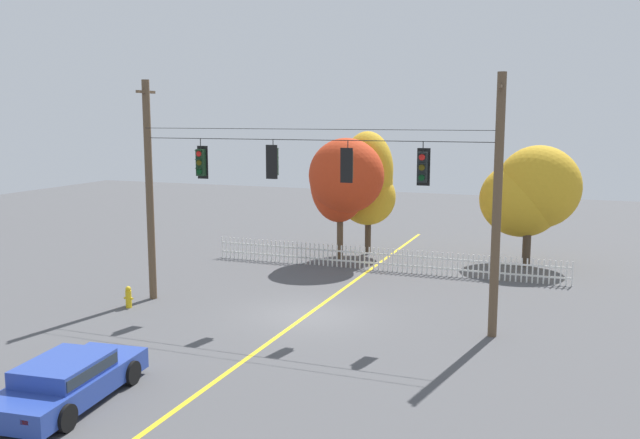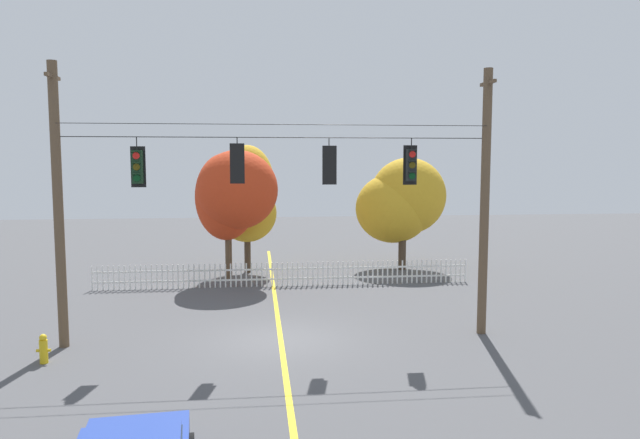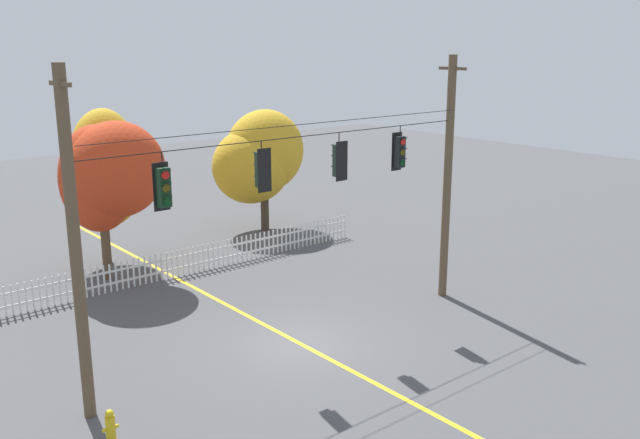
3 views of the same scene
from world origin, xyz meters
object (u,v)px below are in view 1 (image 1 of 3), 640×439
traffic_signal_eastbound_side (273,162)px  fire_hydrant (129,297)px  traffic_signal_westbound_side (348,165)px  autumn_maple_mid (366,182)px  autumn_maple_near_fence (343,178)px  traffic_signal_northbound_primary (201,162)px  parked_car (68,379)px  traffic_signal_northbound_secondary (423,167)px  autumn_oak_far_east (530,193)px

traffic_signal_eastbound_side → fire_hydrant: size_ratio=1.68×
traffic_signal_westbound_side → autumn_maple_mid: bearing=103.9°
traffic_signal_eastbound_side → autumn_maple_near_fence: bearing=93.3°
traffic_signal_northbound_primary → parked_car: bearing=-80.8°
traffic_signal_westbound_side → traffic_signal_northbound_secondary: (2.55, 0.02, -0.00)m
autumn_maple_mid → traffic_signal_westbound_side: bearing=-76.1°
traffic_signal_eastbound_side → traffic_signal_westbound_side: (2.76, 0.00, -0.05)m
traffic_signal_northbound_primary → traffic_signal_northbound_secondary: same height
autumn_maple_near_fence → parked_car: autumn_maple_near_fence is taller
traffic_signal_eastbound_side → fire_hydrant: traffic_signal_eastbound_side is taller
traffic_signal_westbound_side → traffic_signal_northbound_primary: bearing=179.8°
autumn_maple_mid → traffic_signal_eastbound_side: bearing=-90.2°
autumn_maple_near_fence → autumn_maple_mid: (0.56, 1.95, -0.34)m
autumn_maple_mid → parked_car: autumn_maple_mid is taller
parked_car → traffic_signal_northbound_secondary: bearing=53.3°
autumn_maple_near_fence → traffic_signal_eastbound_side: bearing=-86.7°
traffic_signal_northbound_secondary → autumn_maple_mid: bearing=115.6°
traffic_signal_westbound_side → autumn_maple_mid: autumn_maple_mid is taller
traffic_signal_northbound_primary → autumn_maple_mid: (2.94, 11.00, -1.62)m
autumn_maple_near_fence → autumn_oak_far_east: bearing=16.9°
autumn_oak_far_east → autumn_maple_near_fence: bearing=-163.1°
traffic_signal_eastbound_side → autumn_oak_far_east: size_ratio=0.24×
traffic_signal_northbound_secondary → autumn_oak_far_east: size_ratio=0.25×
traffic_signal_northbound_primary → autumn_maple_mid: size_ratio=0.24×
fire_hydrant → traffic_signal_northbound_secondary: bearing=7.8°
parked_car → traffic_signal_westbound_side: bearing=65.0°
fire_hydrant → traffic_signal_westbound_side: bearing=10.1°
traffic_signal_westbound_side → fire_hydrant: size_ratio=1.73×
traffic_signal_eastbound_side → autumn_oak_far_east: 14.22m
traffic_signal_northbound_primary → traffic_signal_westbound_side: 5.67m
traffic_signal_westbound_side → autumn_oak_far_east: (5.16, 11.64, -1.97)m
autumn_maple_mid → parked_car: bearing=-94.2°
traffic_signal_northbound_secondary → autumn_maple_near_fence: 10.85m
traffic_signal_eastbound_side → traffic_signal_northbound_secondary: size_ratio=0.95×
traffic_signal_northbound_primary → traffic_signal_northbound_secondary: size_ratio=1.03×
traffic_signal_northbound_primary → autumn_oak_far_east: traffic_signal_northbound_primary is taller
traffic_signal_northbound_primary → autumn_maple_near_fence: bearing=75.2°
traffic_signal_northbound_primary → traffic_signal_westbound_side: same height
autumn_maple_near_fence → autumn_maple_mid: size_ratio=0.96×
traffic_signal_northbound_secondary → autumn_maple_near_fence: (-5.83, 9.05, -1.32)m
traffic_signal_northbound_primary → parked_car: (1.46, -9.05, -4.74)m
traffic_signal_eastbound_side → traffic_signal_northbound_primary: bearing=179.6°
traffic_signal_northbound_secondary → parked_car: 12.26m
autumn_maple_near_fence → fire_hydrant: autumn_maple_near_fence is taller
autumn_oak_far_east → fire_hydrant: (-13.19, -13.06, -3.02)m
traffic_signal_westbound_side → fire_hydrant: (-8.03, -1.43, -4.99)m
traffic_signal_northbound_secondary → autumn_maple_near_fence: traffic_signal_northbound_secondary is taller
traffic_signal_westbound_side → fire_hydrant: bearing=-169.9°
autumn_oak_far_east → fire_hydrant: size_ratio=6.98×
autumn_maple_mid → fire_hydrant: 13.93m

